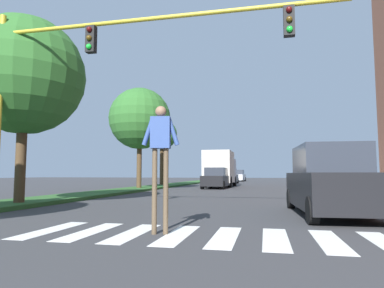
# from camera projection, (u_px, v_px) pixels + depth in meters

# --- Properties ---
(ground_plane) EXTENTS (140.00, 140.00, 0.00)m
(ground_plane) POSITION_uv_depth(u_px,v_px,m) (256.00, 188.00, 26.69)
(ground_plane) COLOR #38383A
(crosswalk) EXTENTS (7.65, 2.20, 0.01)m
(crosswalk) POSITION_uv_depth(u_px,v_px,m) (225.00, 237.00, 6.19)
(crosswalk) COLOR silver
(crosswalk) RESTS_ON ground_plane
(median_strip) EXTENTS (2.40, 64.00, 0.15)m
(median_strip) POSITION_uv_depth(u_px,v_px,m) (149.00, 188.00, 26.47)
(median_strip) COLOR #2D5B28
(median_strip) RESTS_ON ground_plane
(tree_mid) EXTENTS (4.30, 4.30, 6.73)m
(tree_mid) POSITION_uv_depth(u_px,v_px,m) (24.00, 76.00, 12.28)
(tree_mid) COLOR #4C3823
(tree_mid) RESTS_ON median_strip
(tree_far) EXTENTS (4.50, 4.50, 7.30)m
(tree_far) POSITION_uv_depth(u_px,v_px,m) (140.00, 119.00, 24.82)
(tree_far) COLOR #4C3823
(tree_far) RESTS_ON median_strip
(tree_distant) EXTENTS (2.81, 2.81, 6.08)m
(tree_distant) POSITION_uv_depth(u_px,v_px,m) (162.00, 135.00, 31.50)
(tree_distant) COLOR #4C3823
(tree_distant) RESTS_ON median_strip
(sidewalk_right) EXTENTS (3.00, 64.00, 0.15)m
(sidewalk_right) POSITION_uv_depth(u_px,v_px,m) (384.00, 190.00, 22.93)
(sidewalk_right) COLOR #9E9991
(sidewalk_right) RESTS_ON ground_plane
(traffic_light_gantry) EXTENTS (10.32, 0.30, 6.00)m
(traffic_light_gantry) POSITION_uv_depth(u_px,v_px,m) (92.00, 62.00, 9.87)
(traffic_light_gantry) COLOR gold
(traffic_light_gantry) RESTS_ON median_strip
(pedestrian_performer) EXTENTS (0.75, 0.30, 2.49)m
(pedestrian_performer) POSITION_uv_depth(u_px,v_px,m) (160.00, 148.00, 6.60)
(pedestrian_performer) COLOR brown
(pedestrian_performer) RESTS_ON ground_plane
(suv_crossing) EXTENTS (2.20, 4.70, 1.97)m
(suv_crossing) POSITION_uv_depth(u_px,v_px,m) (331.00, 182.00, 9.47)
(suv_crossing) COLOR black
(suv_crossing) RESTS_ON ground_plane
(sedan_midblock) EXTENTS (1.99, 4.21, 1.64)m
(sedan_midblock) POSITION_uv_depth(u_px,v_px,m) (217.00, 179.00, 26.55)
(sedan_midblock) COLOR black
(sedan_midblock) RESTS_ON ground_plane
(sedan_distant) EXTENTS (1.82, 4.25, 1.74)m
(sedan_distant) POSITION_uv_depth(u_px,v_px,m) (230.00, 177.00, 39.78)
(sedan_distant) COLOR #474C51
(sedan_distant) RESTS_ON ground_plane
(sedan_far_horizon) EXTENTS (2.04, 4.19, 1.73)m
(sedan_far_horizon) POSITION_uv_depth(u_px,v_px,m) (238.00, 176.00, 51.20)
(sedan_far_horizon) COLOR silver
(sedan_far_horizon) RESTS_ON ground_plane
(truck_box_delivery) EXTENTS (2.40, 6.20, 3.10)m
(truck_box_delivery) POSITION_uv_depth(u_px,v_px,m) (220.00, 168.00, 30.21)
(truck_box_delivery) COLOR #B7B7BC
(truck_box_delivery) RESTS_ON ground_plane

